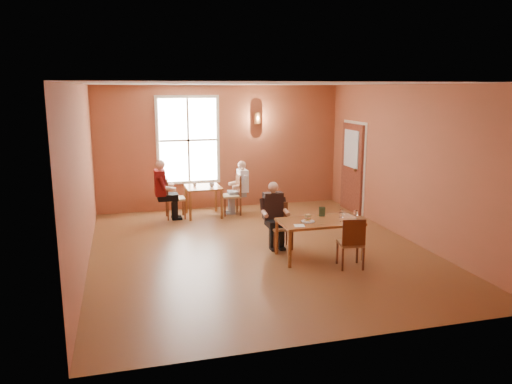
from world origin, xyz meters
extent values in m
cube|color=brown|center=(0.00, 0.00, 0.00)|extent=(6.00, 7.00, 0.01)
cube|color=brown|center=(0.00, 3.50, 1.50)|extent=(6.00, 0.04, 3.00)
cube|color=brown|center=(0.00, -3.50, 1.50)|extent=(6.00, 0.04, 3.00)
cube|color=brown|center=(-3.00, 0.00, 1.50)|extent=(0.04, 7.00, 3.00)
cube|color=brown|center=(3.00, 0.00, 1.50)|extent=(0.04, 7.00, 3.00)
cube|color=white|center=(0.00, 0.00, 3.00)|extent=(6.00, 7.00, 0.04)
cube|color=white|center=(-0.80, 3.45, 1.70)|extent=(1.36, 0.10, 1.96)
cube|color=maroon|center=(2.94, 2.30, 1.05)|extent=(0.12, 1.04, 2.10)
cylinder|color=brown|center=(0.90, 3.40, 2.20)|extent=(0.16, 0.16, 0.28)
cylinder|color=white|center=(0.69, -0.68, 0.68)|extent=(0.24, 0.24, 0.03)
cube|color=tan|center=(0.72, -0.61, 0.71)|extent=(0.10, 0.10, 0.10)
cube|color=#27422B|center=(1.07, -0.40, 0.75)|extent=(0.11, 0.07, 0.17)
cube|color=white|center=(0.84, -0.94, 0.67)|extent=(0.17, 0.05, 0.00)
cube|color=white|center=(0.46, -0.88, 0.67)|extent=(0.20, 0.20, 0.01)
cube|color=black|center=(1.47, -0.99, 0.67)|extent=(0.12, 0.07, 0.01)
imported|color=silver|center=(-0.40, 2.61, 0.75)|extent=(0.15, 0.15, 0.09)
imported|color=white|center=(-0.76, 2.80, 0.75)|extent=(0.12, 0.12, 0.09)
camera|label=1|loc=(-2.35, -8.47, 2.94)|focal=35.00mm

